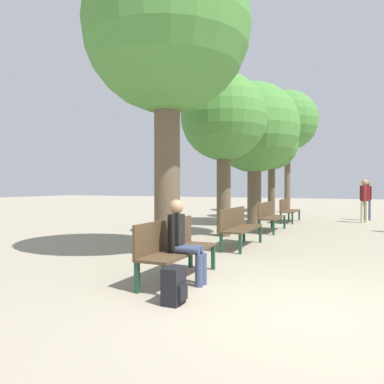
{
  "coord_description": "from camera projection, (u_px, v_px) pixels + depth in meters",
  "views": [
    {
      "loc": [
        0.59,
        -4.47,
        1.46
      ],
      "look_at": [
        -4.02,
        5.78,
        1.27
      ],
      "focal_mm": 35.0,
      "sensor_mm": 36.0,
      "label": 1
    }
  ],
  "objects": [
    {
      "name": "ground_plane",
      "position": [
        304.0,
        312.0,
        4.34
      ],
      "size": [
        80.0,
        80.0,
        0.0
      ],
      "primitive_type": "plane",
      "color": "gray"
    },
    {
      "name": "bench_row_0",
      "position": [
        174.0,
        245.0,
        5.83
      ],
      "size": [
        0.52,
        1.85,
        0.93
      ],
      "color": "#4C3823",
      "rests_on": "ground_plane"
    },
    {
      "name": "bench_row_1",
      "position": [
        238.0,
        225.0,
        8.91
      ],
      "size": [
        0.52,
        1.85,
        0.93
      ],
      "color": "#4C3823",
      "rests_on": "ground_plane"
    },
    {
      "name": "bench_row_2",
      "position": [
        269.0,
        215.0,
        11.98
      ],
      "size": [
        0.52,
        1.85,
        0.93
      ],
      "color": "#4C3823",
      "rests_on": "ground_plane"
    },
    {
      "name": "bench_row_3",
      "position": [
        288.0,
        209.0,
        15.06
      ],
      "size": [
        0.52,
        1.85,
        0.93
      ],
      "color": "#4C3823",
      "rests_on": "ground_plane"
    },
    {
      "name": "tree_row_0",
      "position": [
        167.0,
        32.0,
        7.6
      ],
      "size": [
        3.41,
        3.41,
        6.37
      ],
      "color": "brown",
      "rests_on": "ground_plane"
    },
    {
      "name": "tree_row_1",
      "position": [
        224.0,
        119.0,
        10.8
      ],
      "size": [
        2.51,
        2.51,
        4.7
      ],
      "color": "brown",
      "rests_on": "ground_plane"
    },
    {
      "name": "tree_row_2",
      "position": [
        254.0,
        129.0,
        13.93
      ],
      "size": [
        3.34,
        3.34,
        5.3
      ],
      "color": "brown",
      "rests_on": "ground_plane"
    },
    {
      "name": "tree_row_3",
      "position": [
        272.0,
        144.0,
        16.65
      ],
      "size": [
        2.33,
        2.33,
        4.51
      ],
      "color": "brown",
      "rests_on": "ground_plane"
    },
    {
      "name": "tree_row_4",
      "position": [
        288.0,
        121.0,
        20.27
      ],
      "size": [
        3.24,
        3.24,
        6.62
      ],
      "color": "brown",
      "rests_on": "ground_plane"
    },
    {
      "name": "person_seated",
      "position": [
        183.0,
        238.0,
        5.58
      ],
      "size": [
        0.57,
        0.32,
        1.26
      ],
      "color": "#384260",
      "rests_on": "ground_plane"
    },
    {
      "name": "backpack",
      "position": [
        174.0,
        286.0,
        4.6
      ],
      "size": [
        0.25,
        0.29,
        0.46
      ],
      "color": "black",
      "rests_on": "ground_plane"
    },
    {
      "name": "pedestrian_mid",
      "position": [
        364.0,
        198.0,
        14.61
      ],
      "size": [
        0.35,
        0.3,
        1.71
      ],
      "color": "beige",
      "rests_on": "ground_plane"
    },
    {
      "name": "pedestrian_far",
      "position": [
        367.0,
        197.0,
        15.72
      ],
      "size": [
        0.34,
        0.29,
        1.68
      ],
      "color": "#384260",
      "rests_on": "ground_plane"
    }
  ]
}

